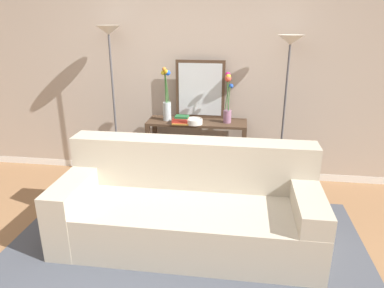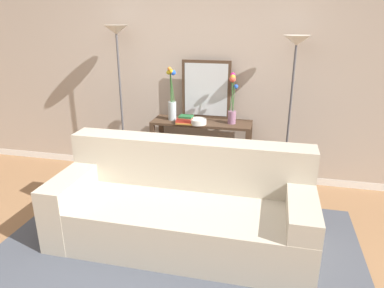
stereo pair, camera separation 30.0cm
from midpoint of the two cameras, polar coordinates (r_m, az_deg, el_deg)
name	(u,v)px [view 1 (the left image)]	position (r m, az deg, el deg)	size (l,w,h in m)	color
ground_plane	(140,286)	(2.98, -11.47, -21.59)	(16.00, 16.00, 0.02)	#936B47
back_wall	(184,68)	(4.38, -3.30, 12.11)	(12.00, 0.15, 2.72)	white
area_rug	(186,248)	(3.28, -3.79, -16.47)	(3.17, 1.99, 0.01)	#474C56
couch	(188,209)	(3.24, -3.32, -10.42)	(2.27, 0.92, 0.88)	#BCB29E
console_table	(197,141)	(4.22, -1.25, 0.46)	(1.16, 0.38, 0.79)	#473323
floor_lamp_left	(111,62)	(4.27, -15.01, 12.67)	(0.28, 0.28, 1.86)	#4C4C51
floor_lamp_right	(288,72)	(3.96, 13.08, 11.31)	(0.28, 0.28, 1.77)	#4C4C51
wall_mirror	(200,90)	(4.21, -0.74, 8.76)	(0.58, 0.02, 0.68)	#473323
vase_tall_flowers	(167,102)	(4.14, -6.19, 6.67)	(0.11, 0.11, 0.62)	silver
vase_short_flowers	(228,100)	(4.02, 3.66, 7.02)	(0.10, 0.13, 0.57)	gray
fruit_bowl	(194,121)	(4.02, -1.79, 3.67)	(0.19, 0.19, 0.06)	silver
book_stack	(181,120)	(4.04, -3.91, 3.85)	(0.21, 0.15, 0.09)	#B77F33
book_row_under_console	(174,177)	(4.46, -4.89, -5.35)	(0.39, 0.18, 0.12)	navy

